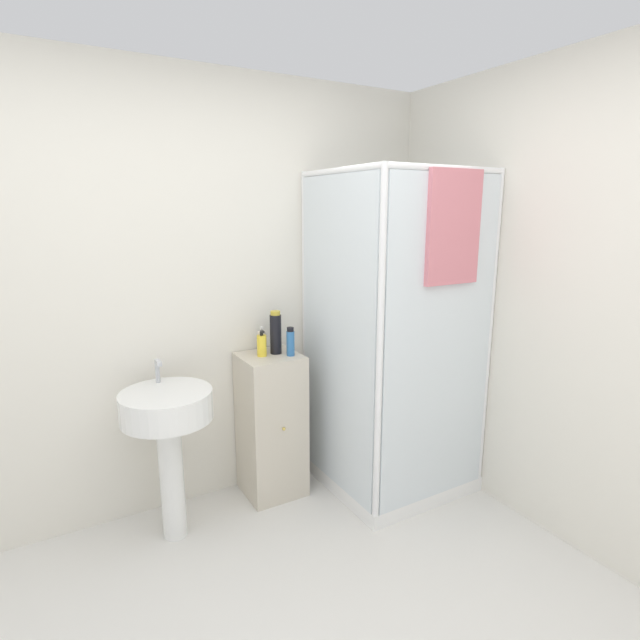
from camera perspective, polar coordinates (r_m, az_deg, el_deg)
The scene contains 8 objects.
wall_back at distance 2.93m, azimuth -16.99°, elevation 2.35°, with size 6.40×0.06×2.50m, color silver.
shower_enclosure at distance 3.17m, azimuth 8.17°, elevation -9.48°, with size 0.84×0.87×1.96m.
vanity_cabinet at distance 3.14m, azimuth -5.59°, elevation -11.84°, with size 0.35×0.36×0.89m.
sink at distance 2.76m, azimuth -16.99°, elevation -11.28°, with size 0.47×0.47×0.96m.
soap_dispenser at distance 2.96m, azimuth -6.67°, elevation -2.89°, with size 0.06×0.06×0.16m.
shampoo_bottle_tall_black at distance 2.99m, azimuth -5.09°, elevation -1.47°, with size 0.07×0.07×0.26m.
shampoo_bottle_blue at distance 2.95m, azimuth -3.40°, elevation -2.53°, with size 0.05×0.05×0.17m.
lotion_bottle_white at distance 3.05m, azimuth -6.66°, elevation -2.43°, with size 0.05×0.05×0.16m.
Camera 1 is at (-0.64, -1.12, 1.75)m, focal length 28.00 mm.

